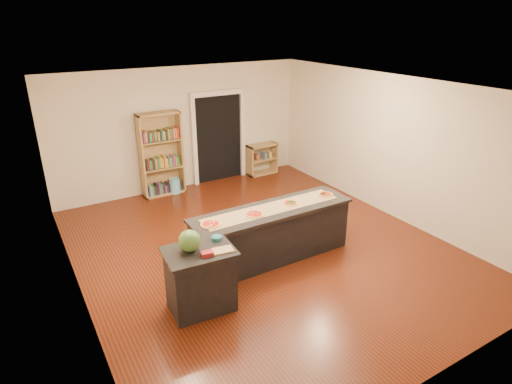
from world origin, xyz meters
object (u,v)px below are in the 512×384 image
waste_bin (175,186)px  kitchen_island (272,234)px  bookshelf (161,154)px  low_shelf (262,159)px  watermelon (190,241)px  side_counter (200,279)px

waste_bin → kitchen_island: bearing=-84.2°
kitchen_island → bookshelf: size_ratio=1.47×
kitchen_island → bookshelf: bearing=99.0°
bookshelf → waste_bin: size_ratio=5.49×
low_shelf → watermelon: (-3.73, -4.22, 0.68)m
side_counter → low_shelf: bearing=54.2°
kitchen_island → side_counter: (-1.57, -0.62, 0.00)m
bookshelf → watermelon: bookshelf is taller
bookshelf → watermelon: (-1.08, -4.22, 0.13)m
watermelon → side_counter: bearing=-28.7°
bookshelf → waste_bin: (0.23, -0.08, -0.77)m
watermelon → low_shelf: bearing=48.5°
bookshelf → low_shelf: bearing=-0.0°
kitchen_island → watermelon: (-1.67, -0.56, 0.61)m
kitchen_island → bookshelf: bookshelf is taller
side_counter → watermelon: 0.62m
bookshelf → waste_bin: bearing=-20.4°
kitchen_island → waste_bin: size_ratio=8.07×
bookshelf → waste_bin: 0.81m
side_counter → kitchen_island: bearing=26.1°
side_counter → watermelon: watermelon is taller
side_counter → watermelon: bearing=155.8°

